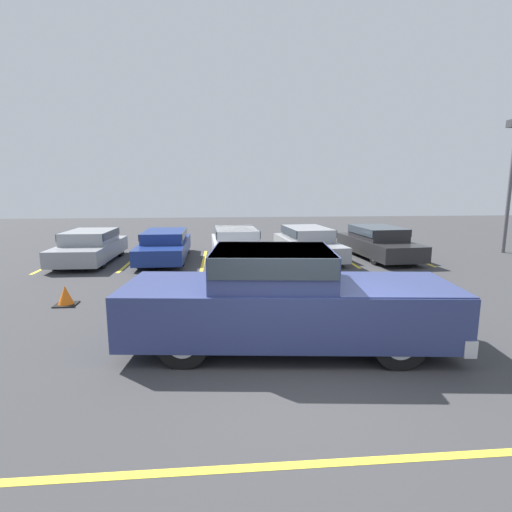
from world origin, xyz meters
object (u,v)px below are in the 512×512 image
parked_sedan_d (307,242)px  light_post (512,168)px  parked_sedan_e (378,241)px  traffic_cone (66,296)px  pickup_truck (289,300)px  parked_sedan_c (236,243)px  parked_sedan_a (90,245)px  parked_sedan_b (165,244)px

parked_sedan_d → light_post: bearing=87.6°
parked_sedan_e → traffic_cone: (-10.02, -5.57, -0.44)m
light_post → traffic_cone: light_post is taller
pickup_truck → parked_sedan_c: size_ratio=1.27×
pickup_truck → parked_sedan_a: bearing=131.2°
pickup_truck → parked_sedan_e: size_ratio=1.25×
parked_sedan_c → parked_sedan_e: (5.67, 0.06, 0.00)m
parked_sedan_a → parked_sedan_d: parked_sedan_d is taller
parked_sedan_a → parked_sedan_c: (5.50, -0.12, 0.03)m
pickup_truck → parked_sedan_c: (-0.62, 8.50, -0.23)m
parked_sedan_e → traffic_cone: size_ratio=9.38×
parked_sedan_a → parked_sedan_b: 2.75m
parked_sedan_a → parked_sedan_e: 11.17m
parked_sedan_a → traffic_cone: size_ratio=8.52×
light_post → traffic_cone: 17.40m
parked_sedan_b → light_post: (14.30, 0.40, 2.95)m
parked_sedan_d → parked_sedan_e: bearing=79.5°
pickup_truck → parked_sedan_b: size_ratio=1.26×
light_post → parked_sedan_d: bearing=-177.1°
parked_sedan_e → light_post: (5.87, 0.70, 2.89)m
parked_sedan_c → traffic_cone: bearing=-41.1°
parked_sedan_a → parked_sedan_e: size_ratio=0.91×
parked_sedan_b → parked_sedan_e: bearing=87.1°
parked_sedan_c → traffic_cone: size_ratio=9.27×
pickup_truck → traffic_cone: (-4.97, 2.99, -0.67)m
parked_sedan_a → pickup_truck: bearing=35.9°
light_post → parked_sedan_e: bearing=-173.2°
pickup_truck → parked_sedan_d: (2.24, 8.81, -0.24)m
parked_sedan_c → traffic_cone: 7.03m
parked_sedan_a → parked_sedan_d: bearing=91.9°
pickup_truck → parked_sedan_a: pickup_truck is taller
light_post → parked_sedan_c: bearing=-176.2°
parked_sedan_c → parked_sedan_d: 2.88m
parked_sedan_d → light_post: 9.16m
parked_sedan_a → parked_sedan_b: parked_sedan_a is taller
pickup_truck → parked_sedan_e: (5.05, 8.56, -0.23)m
parked_sedan_a → traffic_cone: 5.76m
parked_sedan_d → parked_sedan_e: 2.82m
parked_sedan_a → parked_sedan_c: size_ratio=0.92×
pickup_truck → light_post: 14.56m
pickup_truck → light_post: bearing=46.1°
parked_sedan_b → parked_sedan_e: parked_sedan_e is taller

